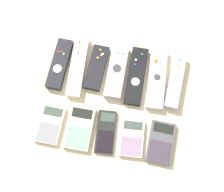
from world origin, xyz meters
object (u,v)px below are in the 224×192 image
object	(u,v)px
remote_3	(116,71)
remote_5	(157,79)
calculator_0	(50,125)
remote_0	(60,64)
remote_6	(175,81)
calculator_3	(132,138)
remote_1	(78,67)
calculator_4	(161,142)
remote_2	(97,68)
calculator_1	(80,128)
remote_4	(136,76)
calculator_2	(106,132)

from	to	relation	value
remote_3	remote_5	world-z (taller)	remote_3
calculator_0	remote_0	bearing A→B (deg)	95.57
remote_3	remote_6	world-z (taller)	same
calculator_3	remote_1	bearing A→B (deg)	133.15
remote_0	remote_5	world-z (taller)	remote_0
remote_1	calculator_0	distance (m)	0.22
calculator_0	calculator_4	distance (m)	0.37
remote_2	calculator_0	size ratio (longest dim) A/B	1.29
remote_2	calculator_1	bearing A→B (deg)	-91.45
remote_2	remote_4	xyz separation A→B (m)	(0.14, -0.01, -0.00)
calculator_1	calculator_2	distance (m)	0.09
remote_2	calculator_4	world-z (taller)	remote_2
remote_5	calculator_0	bearing A→B (deg)	-148.33
remote_0	remote_6	world-z (taller)	remote_6
remote_4	calculator_2	world-z (taller)	remote_4
remote_2	calculator_1	world-z (taller)	remote_2
remote_0	calculator_1	xyz separation A→B (m)	(0.11, -0.21, -0.00)
remote_1	remote_5	size ratio (longest dim) A/B	1.02
remote_5	calculator_2	bearing A→B (deg)	-125.42
remote_6	calculator_2	world-z (taller)	remote_6
calculator_2	remote_5	bearing A→B (deg)	52.98
remote_1	remote_6	bearing A→B (deg)	-2.03
calculator_4	calculator_3	bearing A→B (deg)	-176.38
remote_4	remote_5	bearing A→B (deg)	1.08
remote_3	remote_6	size ratio (longest dim) A/B	0.98
calculator_0	calculator_4	bearing A→B (deg)	2.10
remote_5	calculator_4	xyz separation A→B (m)	(0.04, -0.22, -0.00)
remote_2	remote_6	bearing A→B (deg)	1.75
remote_3	calculator_4	bearing A→B (deg)	-49.42
remote_4	remote_6	world-z (taller)	remote_6
remote_0	calculator_1	size ratio (longest dim) A/B	1.29
remote_1	calculator_2	bearing A→B (deg)	-58.96
remote_5	remote_1	bearing A→B (deg)	178.45
remote_2	calculator_3	xyz separation A→B (m)	(0.16, -0.22, -0.00)
calculator_3	remote_4	bearing A→B (deg)	91.56
remote_1	remote_4	distance (m)	0.21
calculator_2	remote_6	bearing A→B (deg)	42.45
remote_6	calculator_3	world-z (taller)	remote_6
remote_4	remote_6	distance (m)	0.14
calculator_2	calculator_3	distance (m)	0.09
remote_2	remote_5	bearing A→B (deg)	1.33
calculator_0	calculator_2	bearing A→B (deg)	3.85
calculator_0	calculator_1	distance (m)	0.10
calculator_4	remote_1	bearing A→B (deg)	148.54
remote_5	remote_3	bearing A→B (deg)	176.97
calculator_1	calculator_2	world-z (taller)	calculator_1
remote_0	remote_1	world-z (taller)	same
remote_3	calculator_4	world-z (taller)	remote_3
remote_4	calculator_3	distance (m)	0.22
remote_6	calculator_3	xyz separation A→B (m)	(-0.12, -0.22, -0.01)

